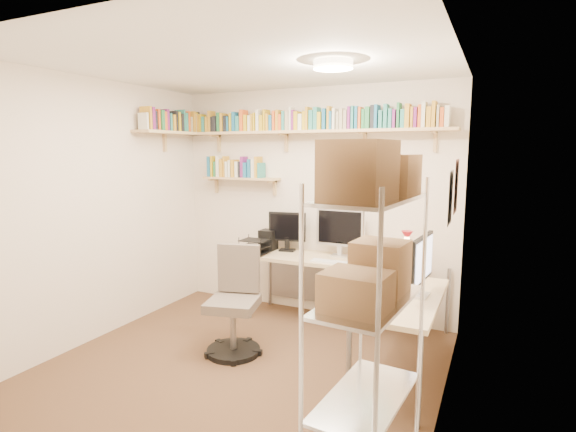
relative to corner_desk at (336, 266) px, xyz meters
The scene contains 6 objects.
ground 1.29m from the corner_desk, 116.20° to the right, with size 3.20×3.20×0.00m, color #442E1D.
room_shell 1.38m from the corner_desk, 116.01° to the right, with size 3.24×3.04×2.52m.
wall_shelves 1.63m from the corner_desk, 160.40° to the left, with size 3.12×1.09×0.80m.
corner_desk is the anchor object (origin of this frame).
office_chair 1.08m from the corner_desk, 131.98° to the right, with size 0.52×0.53×0.97m.
wire_rack 2.36m from the corner_desk, 67.15° to the right, with size 0.42×0.76×1.87m.
Camera 1 is at (1.89, -3.11, 1.82)m, focal length 28.00 mm.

